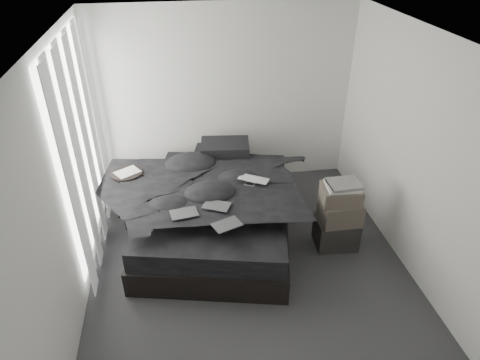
{
  "coord_description": "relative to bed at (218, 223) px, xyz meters",
  "views": [
    {
      "loc": [
        -0.69,
        -3.58,
        3.5
      ],
      "look_at": [
        0.0,
        0.8,
        0.75
      ],
      "focal_mm": 32.0,
      "sensor_mm": 36.0,
      "label": 1
    }
  ],
  "objects": [
    {
      "name": "floor",
      "position": [
        0.3,
        -0.76,
        -0.16
      ],
      "size": [
        3.6,
        4.2,
        0.01
      ],
      "primitive_type": "cube",
      "color": "#353537",
      "rests_on": "ground"
    },
    {
      "name": "ceiling",
      "position": [
        0.3,
        -0.76,
        2.44
      ],
      "size": [
        3.6,
        4.2,
        0.01
      ],
      "primitive_type": "cube",
      "color": "white",
      "rests_on": "ground"
    },
    {
      "name": "wall_back",
      "position": [
        0.3,
        1.34,
        1.14
      ],
      "size": [
        3.6,
        0.01,
        2.6
      ],
      "primitive_type": "cube",
      "color": "silver",
      "rests_on": "ground"
    },
    {
      "name": "wall_front",
      "position": [
        0.3,
        -2.86,
        1.14
      ],
      "size": [
        3.6,
        0.01,
        2.6
      ],
      "primitive_type": "cube",
      "color": "silver",
      "rests_on": "ground"
    },
    {
      "name": "wall_left",
      "position": [
        -1.5,
        -0.76,
        1.14
      ],
      "size": [
        0.01,
        4.2,
        2.6
      ],
      "primitive_type": "cube",
      "color": "silver",
      "rests_on": "ground"
    },
    {
      "name": "wall_right",
      "position": [
        2.1,
        -0.76,
        1.14
      ],
      "size": [
        0.01,
        4.2,
        2.6
      ],
      "primitive_type": "cube",
      "color": "silver",
      "rests_on": "ground"
    },
    {
      "name": "window_left",
      "position": [
        -1.48,
        0.14,
        1.19
      ],
      "size": [
        0.02,
        2.0,
        2.3
      ],
      "primitive_type": "cube",
      "color": "white",
      "rests_on": "wall_left"
    },
    {
      "name": "curtain_left",
      "position": [
        -1.43,
        0.14,
        1.12
      ],
      "size": [
        0.06,
        2.12,
        2.48
      ],
      "primitive_type": "cube",
      "color": "white",
      "rests_on": "wall_left"
    },
    {
      "name": "bed",
      "position": [
        0.0,
        0.0,
        0.0
      ],
      "size": [
        2.22,
        2.64,
        0.31
      ],
      "primitive_type": "cube",
      "rotation": [
        0.0,
        0.0,
        -0.22
      ],
      "color": "black",
      "rests_on": "floor"
    },
    {
      "name": "mattress",
      "position": [
        0.0,
        0.0,
        0.28
      ],
      "size": [
        2.14,
        2.56,
        0.25
      ],
      "primitive_type": "cube",
      "rotation": [
        0.0,
        0.0,
        -0.22
      ],
      "color": "black",
      "rests_on": "bed"
    },
    {
      "name": "duvet",
      "position": [
        -0.01,
        -0.05,
        0.54
      ],
      "size": [
        2.1,
        2.3,
        0.27
      ],
      "primitive_type": "imported",
      "rotation": [
        0.0,
        0.0,
        -0.22
      ],
      "color": "black",
      "rests_on": "mattress"
    },
    {
      "name": "pillow_lower",
      "position": [
        0.14,
        0.89,
        0.48
      ],
      "size": [
        0.78,
        0.61,
        0.16
      ],
      "primitive_type": "cube",
      "rotation": [
        0.0,
        0.0,
        -0.22
      ],
      "color": "black",
      "rests_on": "mattress"
    },
    {
      "name": "pillow_upper",
      "position": [
        0.21,
        0.85,
        0.63
      ],
      "size": [
        0.7,
        0.52,
        0.15
      ],
      "primitive_type": "cube",
      "rotation": [
        0.0,
        0.0,
        -0.12
      ],
      "color": "black",
      "rests_on": "pillow_lower"
    },
    {
      "name": "laptop",
      "position": [
        0.43,
        -0.04,
        0.69
      ],
      "size": [
        0.44,
        0.39,
        0.03
      ],
      "primitive_type": "imported",
      "rotation": [
        0.0,
        0.0,
        -0.54
      ],
      "color": "silver",
      "rests_on": "duvet"
    },
    {
      "name": "comic_a",
      "position": [
        -0.41,
        -0.54,
        0.68
      ],
      "size": [
        0.32,
        0.24,
        0.01
      ],
      "primitive_type": "cube",
      "rotation": [
        0.0,
        0.0,
        0.16
      ],
      "color": "black",
      "rests_on": "duvet"
    },
    {
      "name": "comic_b",
      "position": [
        -0.04,
        -0.45,
        0.69
      ],
      "size": [
        0.35,
        0.3,
        0.01
      ],
      "primitive_type": "cube",
      "rotation": [
        0.0,
        0.0,
        -0.43
      ],
      "color": "black",
      "rests_on": "duvet"
    },
    {
      "name": "comic_c",
      "position": [
        0.02,
        -0.81,
        0.69
      ],
      "size": [
        0.34,
        0.29,
        0.01
      ],
      "primitive_type": "cube",
      "rotation": [
        0.0,
        0.0,
        0.39
      ],
      "color": "black",
      "rests_on": "duvet"
    },
    {
      "name": "side_stand",
      "position": [
        -1.09,
        0.45,
        0.21
      ],
      "size": [
        0.53,
        0.53,
        0.74
      ],
      "primitive_type": "cylinder",
      "rotation": [
        0.0,
        0.0,
        0.41
      ],
      "color": "black",
      "rests_on": "floor"
    },
    {
      "name": "papers",
      "position": [
        -1.08,
        0.44,
        0.59
      ],
      "size": [
        0.36,
        0.33,
        0.01
      ],
      "primitive_type": "cube",
      "rotation": [
        0.0,
        0.0,
        0.58
      ],
      "color": "white",
      "rests_on": "side_stand"
    },
    {
      "name": "floor_books",
      "position": [
        -0.62,
        0.51,
        -0.08
      ],
      "size": [
        0.17,
        0.24,
        0.16
      ],
      "primitive_type": "cube",
      "rotation": [
        0.0,
        0.0,
        0.04
      ],
      "color": "black",
      "rests_on": "floor"
    },
    {
      "name": "box_lower",
      "position": [
        1.42,
        -0.44,
        0.03
      ],
      "size": [
        0.52,
        0.42,
        0.37
      ],
      "primitive_type": "cube",
      "rotation": [
        0.0,
        0.0,
        -0.07
      ],
      "color": "black",
      "rests_on": "floor"
    },
    {
      "name": "box_mid",
      "position": [
        1.43,
        -0.45,
        0.35
      ],
      "size": [
        0.46,
        0.37,
        0.28
      ],
      "primitive_type": "cube",
      "rotation": [
        0.0,
        0.0,
        0.0
      ],
      "color": "#534A41",
      "rests_on": "box_lower"
    },
    {
      "name": "box_upper",
      "position": [
        1.41,
        -0.44,
        0.58
      ],
      "size": [
        0.48,
        0.4,
        0.19
      ],
      "primitive_type": "cube",
      "rotation": [
        0.0,
        0.0,
        -0.12
      ],
      "color": "#534A41",
      "rests_on": "box_mid"
    },
    {
      "name": "art_book_white",
      "position": [
        1.42,
        -0.44,
        0.7
      ],
      "size": [
        0.4,
        0.33,
        0.04
      ],
      "primitive_type": "cube",
      "rotation": [
        0.0,
        0.0,
        -0.07
      ],
      "color": "silver",
      "rests_on": "box_upper"
    },
    {
      "name": "art_book_snake",
      "position": [
        1.43,
        -0.45,
        0.74
      ],
      "size": [
        0.38,
        0.3,
        0.03
      ],
      "primitive_type": "cube",
      "rotation": [
        0.0,
        0.0,
        0.04
      ],
      "color": "silver",
      "rests_on": "art_book_white"
    }
  ]
}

